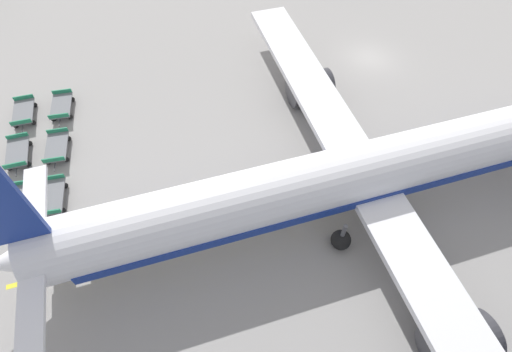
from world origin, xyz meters
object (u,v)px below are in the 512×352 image
object	(u,v)px
airplane	(383,168)
baggage_dolly_row_mid_a_col_a	(62,106)
baggage_dolly_row_mid_a_col_c	(52,197)
baggage_dolly_row_near_col_a	(24,112)
baggage_dolly_row_near_col_b	(18,153)
baggage_dolly_row_mid_a_col_b	(57,148)
baggage_dolly_row_near_col_c	(15,204)

from	to	relation	value
airplane	baggage_dolly_row_mid_a_col_a	world-z (taller)	airplane
baggage_dolly_row_mid_a_col_a	baggage_dolly_row_mid_a_col_c	xyz separation A→B (m)	(8.44, -0.49, 0.00)
baggage_dolly_row_near_col_a	baggage_dolly_row_near_col_b	size ratio (longest dim) A/B	1.00
baggage_dolly_row_near_col_b	baggage_dolly_row_mid_a_col_b	xyz separation A→B (m)	(0.24, 2.57, 0.00)
baggage_dolly_row_near_col_b	baggage_dolly_row_near_col_c	distance (m)	4.35
baggage_dolly_row_near_col_a	baggage_dolly_row_near_col_b	bearing A→B (deg)	-1.96
baggage_dolly_row_near_col_a	baggage_dolly_row_mid_a_col_c	bearing A→B (deg)	14.60
baggage_dolly_row_mid_a_col_c	baggage_dolly_row_mid_a_col_a	bearing A→B (deg)	176.70
baggage_dolly_row_mid_a_col_a	baggage_dolly_row_mid_a_col_c	bearing A→B (deg)	-3.30
baggage_dolly_row_near_col_a	baggage_dolly_row_near_col_c	bearing A→B (deg)	-0.04
baggage_dolly_row_near_col_a	baggage_dolly_row_mid_a_col_c	distance (m)	8.81
baggage_dolly_row_near_col_c	baggage_dolly_row_mid_a_col_b	bearing A→B (deg)	149.33
baggage_dolly_row_near_col_b	baggage_dolly_row_mid_a_col_c	distance (m)	5.05
baggage_dolly_row_near_col_b	baggage_dolly_row_mid_a_col_a	xyz separation A→B (m)	(-3.97, 2.85, 0.00)
baggage_dolly_row_mid_a_col_b	baggage_dolly_row_mid_a_col_c	xyz separation A→B (m)	(4.23, -0.21, 0.00)
baggage_dolly_row_near_col_a	baggage_dolly_row_mid_a_col_a	size ratio (longest dim) A/B	0.99
baggage_dolly_row_near_col_c	baggage_dolly_row_mid_a_col_b	world-z (taller)	same
baggage_dolly_row_near_col_c	baggage_dolly_row_mid_a_col_a	size ratio (longest dim) A/B	1.00
baggage_dolly_row_mid_a_col_a	baggage_dolly_row_near_col_c	bearing A→B (deg)	-18.06
baggage_dolly_row_mid_a_col_a	baggage_dolly_row_mid_a_col_b	size ratio (longest dim) A/B	1.00
baggage_dolly_row_near_col_c	baggage_dolly_row_mid_a_col_a	xyz separation A→B (m)	(-8.32, 2.71, 0.00)
baggage_dolly_row_mid_a_col_b	baggage_dolly_row_mid_a_col_c	bearing A→B (deg)	-2.87
airplane	baggage_dolly_row_mid_a_col_c	world-z (taller)	airplane
airplane	baggage_dolly_row_mid_a_col_a	distance (m)	23.56
baggage_dolly_row_mid_a_col_b	baggage_dolly_row_mid_a_col_c	distance (m)	4.23
baggage_dolly_row_near_col_c	baggage_dolly_row_mid_a_col_a	world-z (taller)	same
airplane	baggage_dolly_row_near_col_c	world-z (taller)	airplane
baggage_dolly_row_near_col_a	baggage_dolly_row_mid_a_col_a	bearing A→B (deg)	88.05
airplane	baggage_dolly_row_near_col_a	world-z (taller)	airplane
baggage_dolly_row_mid_a_col_b	baggage_dolly_row_near_col_a	bearing A→B (deg)	-150.49
baggage_dolly_row_near_col_a	baggage_dolly_row_mid_a_col_a	world-z (taller)	same
baggage_dolly_row_mid_a_col_a	baggage_dolly_row_mid_a_col_c	distance (m)	8.45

